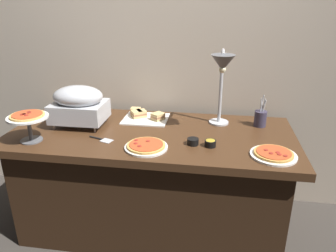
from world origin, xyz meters
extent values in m
plane|color=#38332D|center=(0.00, 0.00, 0.00)|extent=(8.00, 8.00, 0.00)
cube|color=#B7A893|center=(0.00, 0.50, 1.20)|extent=(4.40, 0.04, 2.40)
cube|color=#422816|center=(0.00, 0.00, 0.73)|extent=(1.90, 0.84, 0.05)
cube|color=black|center=(0.00, 0.00, 0.35)|extent=(1.75, 0.74, 0.71)
cylinder|color=#B7BABF|center=(-0.66, -0.06, 0.78)|extent=(0.01, 0.01, 0.04)
cylinder|color=#B7BABF|center=(-0.37, -0.06, 0.78)|extent=(0.01, 0.01, 0.04)
cylinder|color=#B7BABF|center=(-0.66, 0.16, 0.78)|extent=(0.01, 0.01, 0.04)
cylinder|color=#B7BABF|center=(-0.37, 0.16, 0.78)|extent=(0.01, 0.01, 0.04)
cube|color=#B7BABF|center=(-0.52, 0.05, 0.86)|extent=(0.36, 0.28, 0.13)
ellipsoid|color=#B7BABF|center=(-0.52, 0.05, 0.97)|extent=(0.34, 0.26, 0.14)
cylinder|color=#B7BABF|center=(0.45, 0.24, 0.77)|extent=(0.14, 0.14, 0.01)
cylinder|color=#B7BABF|center=(0.45, 0.24, 1.03)|extent=(0.02, 0.02, 0.51)
cylinder|color=#B7BABF|center=(0.45, 0.14, 1.28)|extent=(0.02, 0.19, 0.02)
cone|color=#595B60|center=(0.45, 0.04, 1.23)|extent=(0.15, 0.15, 0.10)
sphere|color=#F9EAB2|center=(0.45, 0.04, 1.19)|extent=(0.04, 0.04, 0.04)
cylinder|color=white|center=(0.76, -0.24, 0.77)|extent=(0.26, 0.26, 0.01)
cylinder|color=#C68E42|center=(0.76, -0.24, 0.78)|extent=(0.22, 0.22, 0.01)
cylinder|color=#B74723|center=(0.76, -0.24, 0.79)|extent=(0.19, 0.19, 0.00)
cylinder|color=maroon|center=(0.79, -0.27, 0.79)|extent=(0.02, 0.02, 0.00)
cylinder|color=maroon|center=(0.82, -0.29, 0.79)|extent=(0.02, 0.02, 0.00)
cylinder|color=maroon|center=(0.78, -0.25, 0.79)|extent=(0.02, 0.02, 0.00)
cylinder|color=maroon|center=(0.74, -0.27, 0.79)|extent=(0.02, 0.02, 0.00)
cylinder|color=maroon|center=(0.72, -0.23, 0.79)|extent=(0.02, 0.02, 0.00)
cylinder|color=white|center=(0.02, -0.25, 0.77)|extent=(0.26, 0.26, 0.01)
cylinder|color=gold|center=(0.02, -0.25, 0.78)|extent=(0.23, 0.23, 0.01)
cylinder|color=#B74723|center=(0.02, -0.25, 0.79)|extent=(0.20, 0.20, 0.00)
cylinder|color=maroon|center=(-0.04, -0.25, 0.79)|extent=(0.02, 0.02, 0.00)
cylinder|color=maroon|center=(-0.01, -0.29, 0.79)|extent=(0.02, 0.02, 0.00)
cylinder|color=maroon|center=(0.02, -0.21, 0.79)|extent=(0.02, 0.02, 0.00)
cylinder|color=maroon|center=(-0.05, -0.21, 0.79)|extent=(0.02, 0.02, 0.00)
cylinder|color=#595B60|center=(-0.72, -0.25, 0.84)|extent=(0.02, 0.02, 0.15)
cylinder|color=#595B60|center=(-0.72, -0.25, 0.76)|extent=(0.14, 0.14, 0.01)
cylinder|color=white|center=(-0.72, -0.25, 0.92)|extent=(0.25, 0.25, 0.01)
cylinder|color=#DBA856|center=(-0.72, -0.25, 0.93)|extent=(0.20, 0.20, 0.01)
cylinder|color=#B74723|center=(-0.72, -0.25, 0.94)|extent=(0.18, 0.18, 0.00)
cylinder|color=maroon|center=(-0.72, -0.22, 0.94)|extent=(0.02, 0.02, 0.00)
cylinder|color=maroon|center=(-0.73, -0.26, 0.94)|extent=(0.02, 0.02, 0.00)
cylinder|color=maroon|center=(-0.74, -0.27, 0.94)|extent=(0.02, 0.02, 0.00)
cylinder|color=maroon|center=(-0.72, -0.23, 0.94)|extent=(0.02, 0.02, 0.00)
cylinder|color=maroon|center=(-0.73, -0.27, 0.94)|extent=(0.02, 0.02, 0.00)
cylinder|color=maroon|center=(-0.71, -0.28, 0.94)|extent=(0.02, 0.02, 0.00)
cube|color=white|center=(-0.09, 0.22, 0.77)|extent=(0.32, 0.27, 0.01)
cube|color=tan|center=(-0.16, 0.24, 0.78)|extent=(0.10, 0.11, 0.02)
cube|color=#9E6642|center=(-0.16, 0.24, 0.80)|extent=(0.10, 0.11, 0.01)
cube|color=tan|center=(-0.16, 0.24, 0.81)|extent=(0.10, 0.11, 0.02)
cube|color=tan|center=(-0.18, 0.30, 0.78)|extent=(0.07, 0.06, 0.02)
cube|color=#9E6642|center=(-0.18, 0.30, 0.80)|extent=(0.07, 0.06, 0.01)
cube|color=tan|center=(-0.18, 0.30, 0.81)|extent=(0.07, 0.06, 0.02)
cube|color=tan|center=(0.01, 0.21, 0.78)|extent=(0.11, 0.11, 0.02)
cube|color=#9E6642|center=(0.01, 0.21, 0.80)|extent=(0.11, 0.11, 0.01)
cube|color=tan|center=(0.01, 0.21, 0.81)|extent=(0.11, 0.11, 0.02)
cube|color=tan|center=(-0.12, 0.26, 0.78)|extent=(0.09, 0.09, 0.02)
cube|color=#9E6642|center=(-0.12, 0.26, 0.80)|extent=(0.09, 0.09, 0.01)
cube|color=tan|center=(-0.12, 0.26, 0.81)|extent=(0.09, 0.09, 0.02)
cylinder|color=black|center=(0.29, -0.16, 0.78)|extent=(0.07, 0.07, 0.04)
cylinder|color=#562D14|center=(0.29, -0.16, 0.80)|extent=(0.06, 0.06, 0.01)
cylinder|color=black|center=(0.40, -0.17, 0.78)|extent=(0.07, 0.07, 0.04)
cylinder|color=gold|center=(0.40, -0.17, 0.80)|extent=(0.06, 0.06, 0.01)
cylinder|color=#383347|center=(0.73, 0.22, 0.82)|extent=(0.08, 0.08, 0.11)
cylinder|color=#B7BABF|center=(0.73, 0.21, 0.88)|extent=(0.01, 0.02, 0.18)
cylinder|color=#B7BABF|center=(0.73, 0.24, 0.89)|extent=(0.02, 0.01, 0.19)
cylinder|color=#B7BABF|center=(0.74, 0.21, 0.87)|extent=(0.03, 0.01, 0.16)
cylinder|color=#B7BABF|center=(0.74, 0.22, 0.88)|extent=(0.04, 0.02, 0.17)
cylinder|color=#B7BABF|center=(0.74, 0.21, 0.88)|extent=(0.03, 0.02, 0.17)
cube|color=#B7BABF|center=(-0.25, -0.19, 0.76)|extent=(0.08, 0.08, 0.00)
cylinder|color=black|center=(-0.33, -0.16, 0.76)|extent=(0.10, 0.04, 0.01)
camera|label=1|loc=(0.42, -1.96, 1.61)|focal=34.48mm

